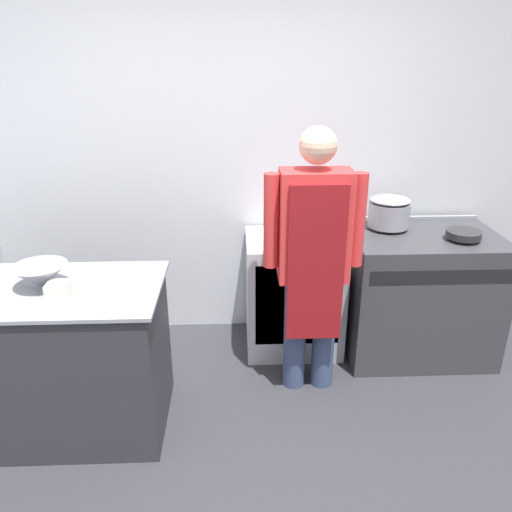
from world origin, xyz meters
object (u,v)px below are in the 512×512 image
at_px(person_cook, 313,252).
at_px(saute_pan, 464,234).
at_px(plastic_tub, 59,290).
at_px(fridge_unit, 293,293).
at_px(stock_pot, 389,211).
at_px(mixing_bowl, 41,276).
at_px(stove, 418,293).

distance_m(person_cook, saute_pan, 1.05).
relative_size(person_cook, plastic_tub, 14.95).
distance_m(plastic_tub, saute_pan, 2.46).
xyz_separation_m(fridge_unit, plastic_tub, (-1.29, -0.92, 0.50)).
distance_m(fridge_unit, saute_pan, 1.20).
bearing_deg(fridge_unit, person_cook, -84.45).
distance_m(stock_pot, saute_pan, 0.50).
bearing_deg(saute_pan, stock_pot, 149.78).
relative_size(fridge_unit, plastic_tub, 7.53).
relative_size(mixing_bowl, stock_pot, 1.01).
relative_size(plastic_tub, stock_pot, 0.40).
distance_m(person_cook, plastic_tub, 1.41).
height_order(mixing_bowl, plastic_tub, mixing_bowl).
height_order(fridge_unit, saute_pan, saute_pan).
bearing_deg(stove, person_cook, -154.13).
relative_size(stock_pot, saute_pan, 1.26).
xyz_separation_m(fridge_unit, mixing_bowl, (-1.42, -0.79, 0.52)).
relative_size(stove, mixing_bowl, 3.51).
xyz_separation_m(mixing_bowl, saute_pan, (2.49, 0.57, -0.01)).
distance_m(fridge_unit, stock_pot, 0.88).
height_order(stove, person_cook, person_cook).
xyz_separation_m(person_cook, mixing_bowl, (-1.47, -0.30, 0.01)).
bearing_deg(stock_pot, stove, -29.05).
height_order(plastic_tub, saute_pan, plastic_tub).
bearing_deg(fridge_unit, plastic_tub, -144.67).
bearing_deg(stove, fridge_unit, 173.60).
relative_size(fridge_unit, saute_pan, 3.75).
height_order(stove, plastic_tub, plastic_tub).
bearing_deg(saute_pan, person_cook, -164.87).
bearing_deg(fridge_unit, stove, -6.40).
xyz_separation_m(person_cook, plastic_tub, (-1.34, -0.42, -0.02)).
bearing_deg(stove, stock_pot, 150.95).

